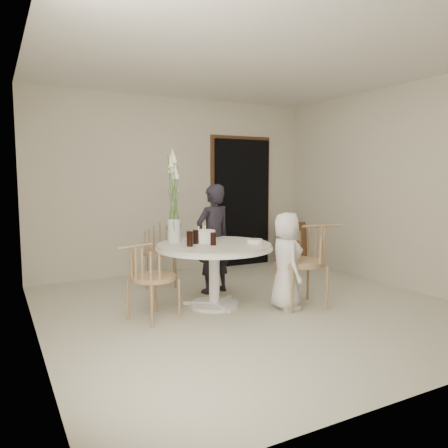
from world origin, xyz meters
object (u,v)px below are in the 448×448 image
table (214,254)px  boy (286,261)px  chair_far (160,245)px  birthday_cake (203,236)px  chair_left (145,271)px  girl (213,239)px  flower_vase (174,204)px  chair_right (311,253)px

table → boy: 0.82m
table → chair_far: chair_far is taller
table → birthday_cake: 0.26m
table → chair_left: 0.89m
girl → chair_left: bearing=20.4°
chair_left → birthday_cake: (0.82, 0.34, 0.27)m
chair_left → birthday_cake: 0.93m
chair_left → flower_vase: (0.50, 0.44, 0.65)m
chair_right → birthday_cake: (-1.06, 0.67, 0.18)m
chair_right → flower_vase: flower_vase is taller
boy → birthday_cake: size_ratio=3.87×
chair_far → birthday_cake: birthday_cake is taller
girl → boy: bearing=100.8°
chair_right → chair_left: chair_right is taller
chair_left → birthday_cake: bearing=-89.9°
table → chair_left: chair_left is taller
chair_left → flower_vase: size_ratio=0.75×
chair_far → boy: size_ratio=0.76×
chair_far → girl: size_ratio=0.60×
girl → flower_vase: bearing=11.1°
boy → birthday_cake: bearing=64.6°
table → chair_left: bearing=-170.1°
girl → flower_vase: size_ratio=1.28×
table → chair_left: size_ratio=1.62×
table → chair_far: (-0.17, 1.34, -0.08)m
girl → birthday_cake: girl is taller
boy → chair_far: bearing=40.9°
chair_far → birthday_cake: 1.19m
chair_right → girl: bearing=-134.4°
table → chair_far: bearing=97.1°
chair_far → flower_vase: bearing=-82.0°
birthday_cake → chair_left: bearing=-157.8°
table → girl: bearing=64.3°
chair_far → chair_right: 2.17m
chair_far → chair_left: size_ratio=1.02×
chair_right → table: bearing=-105.7°
chair_right → flower_vase: size_ratio=0.87×
chair_right → chair_far: bearing=-137.2°
girl → boy: 1.10m
flower_vase → chair_far: bearing=78.9°
chair_right → boy: size_ratio=0.87×
chair_far → chair_left: bearing=-96.2°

